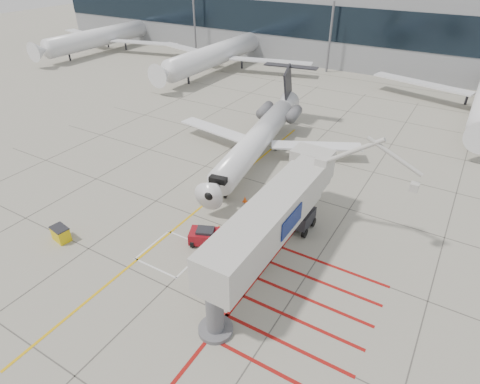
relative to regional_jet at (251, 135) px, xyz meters
The scene contains 13 objects.
ground_plane 15.38m from the regional_jet, 75.35° to the right, with size 260.00×260.00×0.00m, color #9E9B88.
regional_jet is the anchor object (origin of this frame).
jet_bridge 16.00m from the regional_jet, 56.49° to the right, with size 8.94×18.88×7.55m, color beige, non-canonical shape.
pushback_tug 13.82m from the regional_jet, 75.64° to the right, with size 2.50×1.56×1.46m, color maroon, non-canonical shape.
spill_bin 20.23m from the regional_jet, 110.26° to the right, with size 1.45×0.96×1.25m, color #DFBF0C, non-canonical shape.
baggage_cart 10.88m from the regional_jet, 44.53° to the right, with size 1.68×1.06×1.06m, color slate, non-canonical shape.
ground_power_unit 15.72m from the regional_jet, 61.61° to the right, with size 2.33×1.36×1.85m, color silver, non-canonical shape.
cone_nose 12.07m from the regional_jet, 73.40° to the right, with size 0.38×0.38×0.53m, color orange.
cone_side 7.73m from the regional_jet, 64.39° to the right, with size 0.41×0.41×0.57m, color #ED4D0C.
terminal_building 57.34m from the regional_jet, 76.08° to the left, with size 180.00×28.00×14.00m, color gray.
terminal_glass_band 43.95m from the regional_jet, 71.65° to the left, with size 180.00×0.10×6.00m, color black.
bg_aircraft_a 62.47m from the regional_jet, 149.63° to the left, with size 33.33×37.03×11.11m, color silver, non-canonical shape.
bg_aircraft_b 39.53m from the regional_jet, 126.92° to the left, with size 33.58×37.32×11.19m, color silver, non-canonical shape.
Camera 1 is at (14.89, -18.83, 20.63)m, focal length 30.00 mm.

